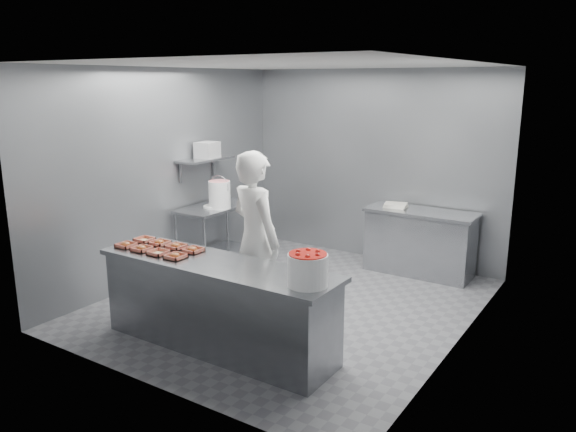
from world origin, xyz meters
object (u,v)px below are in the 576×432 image
object	(u,v)px
tray_0	(126,245)
glaze_bucket	(220,194)
prep_table	(217,227)
back_counter	(420,242)
tray_4	(144,240)
appliance	(207,150)
tray_3	(175,256)
tray_2	(158,253)
tray_5	(160,243)
worker	(256,240)
tray_7	(193,250)
tray_1	(142,248)
service_counter	(218,305)
tray_6	(176,246)
strawberry_tub	(308,268)

from	to	relation	value
tray_0	glaze_bucket	xyz separation A→B (m)	(-0.37, 2.00, 0.18)
prep_table	tray_0	bearing A→B (deg)	-76.29
back_counter	tray_4	world-z (taller)	tray_4
glaze_bucket	appliance	bearing A→B (deg)	157.24
back_counter	tray_3	world-z (taller)	tray_3
tray_4	tray_2	bearing A→B (deg)	-28.15
tray_3	tray_4	xyz separation A→B (m)	(-0.72, 0.26, -0.00)
tray_4	prep_table	bearing A→B (deg)	105.65
tray_2	tray_3	bearing A→B (deg)	-0.00
glaze_bucket	appliance	distance (m)	0.67
tray_5	worker	size ratio (longest dim) A/B	0.10
tray_2	tray_7	xyz separation A→B (m)	(0.24, 0.26, 0.00)
tray_1	glaze_bucket	world-z (taller)	glaze_bucket
glaze_bucket	tray_4	bearing A→B (deg)	-77.99
service_counter	worker	distance (m)	0.84
tray_6	tray_0	bearing A→B (deg)	-151.85
tray_6	tray_7	bearing A→B (deg)	0.00
tray_2	glaze_bucket	size ratio (longest dim) A/B	0.40
tray_7	tray_3	bearing A→B (deg)	-90.00
tray_3	tray_5	distance (m)	0.54
tray_2	tray_6	bearing A→B (deg)	90.67
back_counter	tray_0	bearing A→B (deg)	-121.16
appliance	tray_1	bearing A→B (deg)	-71.57
tray_0	worker	size ratio (longest dim) A/B	0.10
tray_3	tray_6	xyz separation A→B (m)	(-0.24, 0.26, 0.00)
tray_0	tray_1	xyz separation A→B (m)	(0.24, 0.00, 0.00)
tray_0	appliance	bearing A→B (deg)	107.67
tray_7	worker	size ratio (longest dim) A/B	0.10
tray_1	appliance	xyz separation A→B (m)	(-0.92, 2.13, 0.75)
prep_table	appliance	xyz separation A→B (m)	(-0.17, 0.05, 1.08)
tray_0	tray_4	bearing A→B (deg)	89.33
tray_1	appliance	bearing A→B (deg)	113.33
tray_7	strawberry_tub	size ratio (longest dim) A/B	0.53
tray_4	appliance	bearing A→B (deg)	109.99
strawberry_tub	appliance	distance (m)	3.61
back_counter	tray_6	size ratio (longest dim) A/B	8.01
tray_2	tray_4	world-z (taller)	same
tray_2	glaze_bucket	xyz separation A→B (m)	(-0.85, 2.00, 0.18)
back_counter	tray_4	distance (m)	3.76
tray_2	worker	world-z (taller)	worker
tray_1	strawberry_tub	world-z (taller)	strawberry_tub
tray_3	tray_6	world-z (taller)	same
back_counter	glaze_bucket	world-z (taller)	glaze_bucket
tray_2	glaze_bucket	world-z (taller)	glaze_bucket
back_counter	tray_1	distance (m)	3.86
back_counter	tray_7	distance (m)	3.42
appliance	tray_5	bearing A→B (deg)	-68.77
worker	strawberry_tub	size ratio (longest dim) A/B	5.47
tray_2	worker	size ratio (longest dim) A/B	0.10
tray_6	strawberry_tub	distance (m)	1.76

